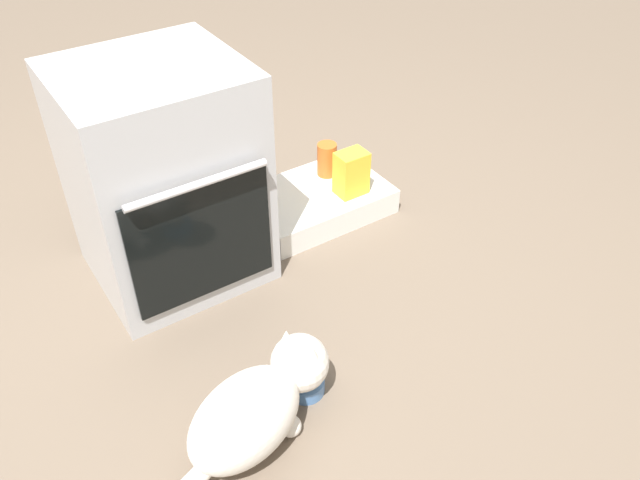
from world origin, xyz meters
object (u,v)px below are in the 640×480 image
pantry_cabinet (316,201)px  sauce_jar (327,159)px  cat (256,408)px  snack_bag (351,173)px  food_bowl (305,384)px  oven (165,178)px

pantry_cabinet → sauce_jar: sauce_jar is taller
cat → snack_bag: size_ratio=4.13×
food_bowl → sauce_jar: sauce_jar is taller
cat → snack_bag: 1.11m
cat → sauce_jar: bearing=29.0°
oven → pantry_cabinet: bearing=0.9°
oven → cat: bearing=-98.4°
cat → pantry_cabinet: bearing=30.2°
oven → food_bowl: 0.82m
oven → sauce_jar: bearing=6.9°
food_bowl → sauce_jar: 1.05m
pantry_cabinet → cat: 1.09m
pantry_cabinet → food_bowl: pantry_cabinet is taller
pantry_cabinet → food_bowl: 0.91m
oven → pantry_cabinet: size_ratio=1.39×
oven → cat: oven is taller
food_bowl → snack_bag: bearing=46.0°
oven → food_bowl: size_ratio=6.74×
pantry_cabinet → cat: bearing=-131.9°
sauce_jar → food_bowl: bearing=-127.5°
oven → snack_bag: 0.74m
sauce_jar → snack_bag: snack_bag is taller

